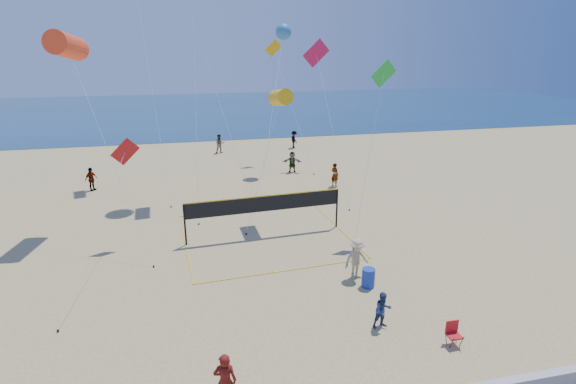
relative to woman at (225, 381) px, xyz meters
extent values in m
plane|color=tan|center=(2.37, 1.53, -0.93)|extent=(120.00, 120.00, 0.00)
cube|color=navy|center=(2.37, 63.53, -0.92)|extent=(140.00, 50.00, 0.03)
imported|color=#61130D|center=(0.00, 0.00, 0.00)|extent=(0.74, 0.55, 1.86)
imported|color=navy|center=(6.14, 2.67, -0.20)|extent=(0.76, 0.61, 1.46)
imported|color=tan|center=(6.54, 6.49, 0.02)|extent=(1.35, 0.96, 1.90)
imported|color=gray|center=(-7.63, 22.92, -0.07)|extent=(0.96, 1.05, 1.72)
imported|color=gray|center=(7.79, 24.46, -0.06)|extent=(1.69, 0.91, 1.74)
imported|color=gray|center=(9.99, 19.92, -0.03)|extent=(0.72, 0.79, 1.80)
imported|color=gray|center=(2.47, 32.75, -0.02)|extent=(0.92, 0.74, 1.83)
imported|color=gray|center=(10.09, 33.33, -0.06)|extent=(0.83, 1.22, 1.75)
cube|color=red|center=(8.17, 1.09, -0.54)|extent=(0.48, 0.44, 0.05)
cube|color=red|center=(8.17, 1.28, -0.27)|extent=(0.48, 0.05, 0.48)
cylinder|color=black|center=(7.97, 0.91, -0.71)|extent=(0.02, 0.25, 0.63)
cylinder|color=black|center=(7.98, 1.26, -0.71)|extent=(0.02, 0.25, 0.63)
cylinder|color=black|center=(8.36, 0.91, -0.71)|extent=(0.02, 0.25, 0.63)
cylinder|color=black|center=(8.36, 1.26, -0.71)|extent=(0.02, 0.25, 0.63)
cylinder|color=#1833A1|center=(6.78, 5.60, -0.50)|extent=(0.75, 0.75, 0.87)
cylinder|color=black|center=(-1.03, 11.80, 0.22)|extent=(0.10, 0.10, 2.31)
cylinder|color=black|center=(7.60, 12.42, 0.22)|extent=(0.10, 0.10, 2.31)
cube|color=black|center=(3.29, 12.11, 0.94)|extent=(8.63, 0.64, 0.87)
cube|color=yellow|center=(3.29, 12.11, 1.40)|extent=(8.63, 0.65, 0.06)
cube|color=yellow|center=(3.60, 7.79, -0.92)|extent=(8.83, 0.69, 0.02)
cube|color=yellow|center=(2.97, 16.42, -0.92)|extent=(8.83, 0.69, 0.02)
cylinder|color=#FE421B|center=(-6.39, 15.80, 9.20)|extent=(1.74, 3.14, 1.62)
cylinder|color=silver|center=(-4.49, 12.68, 4.16)|extent=(3.81, 6.27, 10.09)
cylinder|color=black|center=(-2.60, 9.55, -0.88)|extent=(0.08, 0.08, 0.10)
cylinder|color=silver|center=(0.07, 17.68, 5.93)|extent=(0.69, 6.38, 13.64)
cylinder|color=black|center=(-0.27, 14.50, -0.88)|extent=(0.08, 0.08, 0.10)
cylinder|color=gold|center=(4.73, 14.50, 6.41)|extent=(1.09, 2.23, 1.18)
cylinder|color=silver|center=(3.50, 13.46, 2.76)|extent=(2.47, 2.10, 7.30)
cylinder|color=black|center=(2.27, 12.42, -0.88)|extent=(0.08, 0.08, 0.10)
cube|color=red|center=(-3.73, 12.92, 4.07)|extent=(1.46, 0.35, 1.47)
cylinder|color=silver|center=(-4.77, 8.98, 1.59)|extent=(2.08, 7.89, 4.96)
cylinder|color=black|center=(-5.80, 5.05, -0.88)|extent=(0.08, 0.08, 0.10)
cube|color=green|center=(9.49, 11.35, 7.84)|extent=(1.48, 0.20, 1.46)
cylinder|color=silver|center=(8.47, 10.28, 3.48)|extent=(2.05, 2.16, 8.73)
cylinder|color=black|center=(7.46, 9.20, -0.88)|extent=(0.08, 0.08, 0.10)
cube|color=#C01647|center=(8.58, 20.66, 8.67)|extent=(2.01, 0.26, 1.99)
cylinder|color=silver|center=(8.93, 17.71, 3.90)|extent=(0.73, 5.90, 9.56)
cylinder|color=black|center=(9.29, 14.77, -0.88)|extent=(0.08, 0.08, 0.10)
cylinder|color=silver|center=(1.36, 18.81, 6.50)|extent=(4.05, 5.13, 14.78)
cylinder|color=black|center=(3.38, 16.26, -0.88)|extent=(0.08, 0.08, 0.10)
sphere|color=teal|center=(7.40, 25.97, 10.18)|extent=(1.33, 1.33, 1.25)
cylinder|color=silver|center=(5.49, 21.02, 4.65)|extent=(3.84, 9.91, 11.07)
cylinder|color=black|center=(3.58, 16.07, -0.88)|extent=(0.08, 0.08, 0.10)
cylinder|color=silver|center=(-2.78, 22.13, 7.00)|extent=(1.70, 8.38, 15.78)
cylinder|color=black|center=(-1.94, 17.94, -0.88)|extent=(0.08, 0.08, 0.10)
cube|color=gold|center=(7.22, 29.31, 8.92)|extent=(1.54, 0.23, 1.53)
cylinder|color=silver|center=(8.28, 26.29, 4.02)|extent=(2.13, 6.05, 9.81)
cylinder|color=black|center=(9.34, 23.28, -0.88)|extent=(0.08, 0.08, 0.10)
camera|label=1|loc=(-0.57, -10.76, 9.33)|focal=28.00mm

